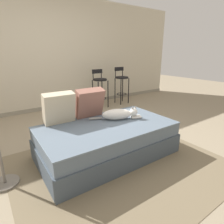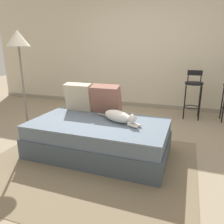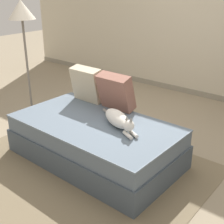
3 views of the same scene
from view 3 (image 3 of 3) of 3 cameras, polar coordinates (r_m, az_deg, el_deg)
ground_plane at (r=3.73m, az=1.13°, el=-6.00°), size 16.00×16.00×0.00m
wall_back_panel at (r=5.25m, az=17.29°, el=16.48°), size 8.00×0.10×2.60m
wall_baseboard_trim at (r=5.46m, az=15.53°, el=3.32°), size 8.00×0.02×0.09m
area_rug at (r=3.28m, az=-6.57°, el=-10.51°), size 2.48×2.10×0.01m
couch at (r=3.35m, az=-3.08°, el=-5.20°), size 1.79×1.03×0.44m
throw_pillow_corner at (r=3.76m, az=-4.53°, el=5.09°), size 0.40×0.22×0.42m
throw_pillow_middle at (r=3.48m, az=0.73°, el=3.71°), size 0.41×0.26×0.43m
cat at (r=3.12m, az=1.21°, el=-1.37°), size 0.68×0.40×0.19m
floor_lamp at (r=3.99m, az=-16.05°, el=15.53°), size 0.32×0.32×1.60m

